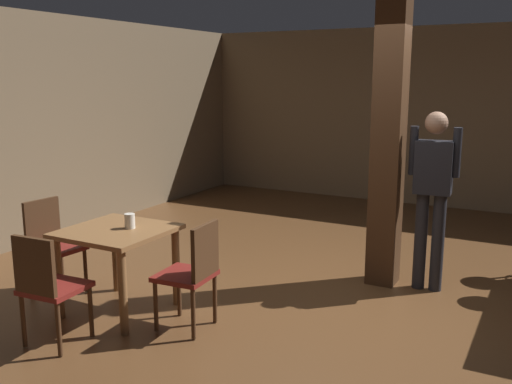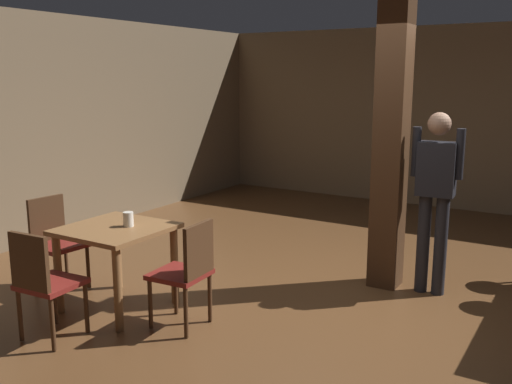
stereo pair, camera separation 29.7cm
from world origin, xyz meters
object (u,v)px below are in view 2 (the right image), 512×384
at_px(standing_person, 435,190).
at_px(chair_west, 55,238).
at_px(chair_south, 43,280).
at_px(chair_east, 187,269).
at_px(dining_table, 116,242).
at_px(napkin_cup, 128,219).

bearing_deg(standing_person, chair_west, -150.21).
relative_size(chair_south, chair_east, 1.00).
bearing_deg(dining_table, napkin_cup, 38.65).
bearing_deg(napkin_cup, chair_west, -177.29).
xyz_separation_m(dining_table, napkin_cup, (0.09, 0.07, 0.21)).
bearing_deg(dining_table, standing_person, 38.54).
relative_size(chair_west, chair_south, 1.00).
distance_m(dining_table, chair_east, 0.80).
relative_size(chair_south, standing_person, 0.52).
bearing_deg(chair_south, chair_east, 44.69).
bearing_deg(standing_person, chair_east, -129.18).
relative_size(dining_table, standing_person, 0.49).
xyz_separation_m(dining_table, standing_person, (2.28, 1.82, 0.40)).
xyz_separation_m(chair_south, chair_east, (0.79, 0.78, 0.00)).
distance_m(dining_table, chair_south, 0.79).
bearing_deg(napkin_cup, standing_person, 38.53).
bearing_deg(chair_west, standing_person, 29.79).
bearing_deg(chair_west, dining_table, -1.77).
relative_size(dining_table, napkin_cup, 6.60).
relative_size(dining_table, chair_west, 0.96).
bearing_deg(chair_west, chair_south, -43.54).
bearing_deg(chair_west, napkin_cup, 2.71).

